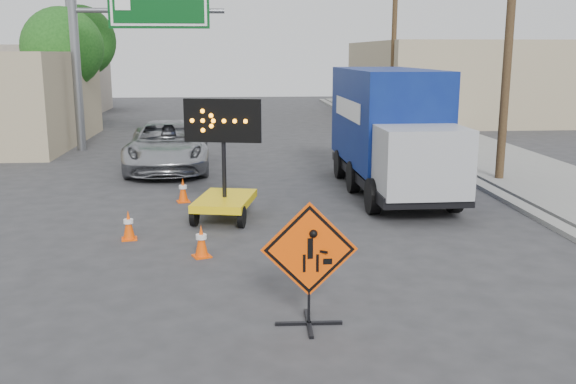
{
  "coord_description": "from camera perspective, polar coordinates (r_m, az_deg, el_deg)",
  "views": [
    {
      "loc": [
        -0.19,
        -8.95,
        3.97
      ],
      "look_at": [
        0.76,
        2.32,
        1.5
      ],
      "focal_mm": 40.0,
      "sensor_mm": 36.0,
      "label": 1
    }
  ],
  "objects": [
    {
      "name": "construction_sign",
      "position": [
        9.4,
        1.9,
        -6.18
      ],
      "size": [
        1.42,
        1.01,
        1.88
      ],
      "rotation": [
        0.0,
        0.0,
        -0.04
      ],
      "color": "black",
      "rests_on": "ground"
    },
    {
      "name": "ground",
      "position": [
        9.8,
        -3.35,
        -11.62
      ],
      "size": [
        100.0,
        100.0,
        0.0
      ],
      "primitive_type": "plane",
      "color": "#2D2D30",
      "rests_on": "ground"
    },
    {
      "name": "cone_c",
      "position": [
        17.55,
        -9.31,
        0.17
      ],
      "size": [
        0.4,
        0.4,
        0.66
      ],
      "rotation": [
        0.0,
        0.0,
        0.25
      ],
      "color": "#FF4D05",
      "rests_on": "ground"
    },
    {
      "name": "utility_pole_far",
      "position": [
        33.96,
        9.4,
        13.36
      ],
      "size": [
        1.8,
        0.26,
        9.0
      ],
      "color": "#47371E",
      "rests_on": "ground"
    },
    {
      "name": "box_truck",
      "position": [
        18.62,
        9.09,
        4.8
      ],
      "size": [
        2.43,
        7.39,
        3.5
      ],
      "rotation": [
        0.0,
        0.0,
        0.01
      ],
      "color": "black",
      "rests_on": "ground"
    },
    {
      "name": "curb_right",
      "position": [
        25.37,
        12.21,
        3.17
      ],
      "size": [
        0.4,
        60.0,
        0.12
      ],
      "primitive_type": "cube",
      "color": "gray",
      "rests_on": "ground"
    },
    {
      "name": "tree_left_far",
      "position": [
        39.94,
        -18.0,
        12.63
      ],
      "size": [
        4.1,
        4.1,
        6.66
      ],
      "color": "#47371E",
      "rests_on": "ground"
    },
    {
      "name": "storefront_left_far",
      "position": [
        45.47,
        -24.13,
        9.03
      ],
      "size": [
        12.0,
        10.0,
        4.4
      ],
      "primitive_type": "cube",
      "color": "#A59A8A",
      "rests_on": "ground"
    },
    {
      "name": "utility_pole_near",
      "position": [
        20.66,
        19.11,
        13.64
      ],
      "size": [
        1.8,
        0.26,
        9.0
      ],
      "color": "#47371E",
      "rests_on": "ground"
    },
    {
      "name": "cone_a",
      "position": [
        12.81,
        -7.71,
        -4.33
      ],
      "size": [
        0.43,
        0.43,
        0.65
      ],
      "rotation": [
        0.0,
        0.0,
        0.37
      ],
      "color": "#FF4D05",
      "rests_on": "ground"
    },
    {
      "name": "building_right_far",
      "position": [
        41.16,
        14.09,
        9.63
      ],
      "size": [
        10.0,
        14.0,
        4.6
      ],
      "primitive_type": "cube",
      "color": "tan",
      "rests_on": "ground"
    },
    {
      "name": "sidewalk_right",
      "position": [
        26.13,
        17.05,
        3.2
      ],
      "size": [
        4.0,
        60.0,
        0.15
      ],
      "primitive_type": "cube",
      "color": "gray",
      "rests_on": "ground"
    },
    {
      "name": "arrow_board",
      "position": [
        15.54,
        -5.66,
        -0.08
      ],
      "size": [
        1.82,
        2.26,
        2.91
      ],
      "rotation": [
        0.0,
        0.0,
        -0.21
      ],
      "color": "yellow",
      "rests_on": "ground"
    },
    {
      "name": "pickup_truck",
      "position": [
        22.57,
        -10.61,
        4.09
      ],
      "size": [
        3.02,
        6.04,
        1.64
      ],
      "primitive_type": "imported",
      "rotation": [
        0.0,
        0.0,
        0.05
      ],
      "color": "#A0A2A7",
      "rests_on": "ground"
    },
    {
      "name": "tree_left_near",
      "position": [
        31.92,
        -19.41,
        11.98
      ],
      "size": [
        3.71,
        3.71,
        6.03
      ],
      "color": "#47371E",
      "rests_on": "ground"
    },
    {
      "name": "highway_gantry",
      "position": [
        27.26,
        -14.21,
        14.27
      ],
      "size": [
        6.18,
        0.38,
        6.9
      ],
      "color": "slate",
      "rests_on": "ground"
    },
    {
      "name": "cone_b",
      "position": [
        14.28,
        -13.99,
        -2.87
      ],
      "size": [
        0.37,
        0.37,
        0.64
      ],
      "rotation": [
        0.0,
        0.0,
        0.16
      ],
      "color": "#FF4D05",
      "rests_on": "ground"
    }
  ]
}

